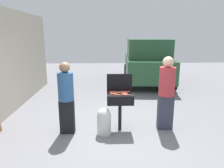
% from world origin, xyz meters
% --- Properties ---
extents(ground_plane, '(24.00, 24.00, 0.00)m').
position_xyz_m(ground_plane, '(0.00, 0.00, 0.00)').
color(ground_plane, slate).
extents(bbq_grill, '(0.60, 0.44, 0.89)m').
position_xyz_m(bbq_grill, '(0.22, 0.08, 0.75)').
color(bbq_grill, black).
rests_on(bbq_grill, ground).
extents(grill_lid_open, '(0.60, 0.05, 0.42)m').
position_xyz_m(grill_lid_open, '(0.22, 0.30, 1.10)').
color(grill_lid_open, black).
rests_on(grill_lid_open, bbq_grill).
extents(hot_dog_0, '(0.13, 0.03, 0.03)m').
position_xyz_m(hot_dog_0, '(0.32, 0.02, 0.90)').
color(hot_dog_0, '#B74C33').
rests_on(hot_dog_0, bbq_grill).
extents(hot_dog_1, '(0.13, 0.04, 0.03)m').
position_xyz_m(hot_dog_1, '(0.03, 0.13, 0.90)').
color(hot_dog_1, '#B74C33').
rests_on(hot_dog_1, bbq_grill).
extents(hot_dog_2, '(0.13, 0.03, 0.03)m').
position_xyz_m(hot_dog_2, '(0.35, -0.08, 0.90)').
color(hot_dog_2, '#B74C33').
rests_on(hot_dog_2, bbq_grill).
extents(hot_dog_3, '(0.13, 0.03, 0.03)m').
position_xyz_m(hot_dog_3, '(0.35, 0.16, 0.90)').
color(hot_dog_3, '#AD4228').
rests_on(hot_dog_3, bbq_grill).
extents(hot_dog_4, '(0.13, 0.04, 0.03)m').
position_xyz_m(hot_dog_4, '(0.06, 0.02, 0.90)').
color(hot_dog_4, '#AD4228').
rests_on(hot_dog_4, bbq_grill).
extents(hot_dog_5, '(0.13, 0.04, 0.03)m').
position_xyz_m(hot_dog_5, '(0.27, 0.21, 0.90)').
color(hot_dog_5, '#B74C33').
rests_on(hot_dog_5, bbq_grill).
extents(hot_dog_6, '(0.13, 0.03, 0.03)m').
position_xyz_m(hot_dog_6, '(0.31, -0.03, 0.90)').
color(hot_dog_6, '#C6593D').
rests_on(hot_dog_6, bbq_grill).
extents(hot_dog_7, '(0.13, 0.03, 0.03)m').
position_xyz_m(hot_dog_7, '(0.29, 0.07, 0.90)').
color(hot_dog_7, '#B74C33').
rests_on(hot_dog_7, bbq_grill).
extents(hot_dog_8, '(0.13, 0.04, 0.03)m').
position_xyz_m(hot_dog_8, '(0.15, -0.06, 0.90)').
color(hot_dog_8, '#C6593D').
rests_on(hot_dog_8, bbq_grill).
extents(hot_dog_9, '(0.13, 0.03, 0.03)m').
position_xyz_m(hot_dog_9, '(0.40, 0.20, 0.90)').
color(hot_dog_9, '#B74C33').
rests_on(hot_dog_9, bbq_grill).
extents(hot_dog_10, '(0.13, 0.03, 0.03)m').
position_xyz_m(hot_dog_10, '(0.04, 0.20, 0.90)').
color(hot_dog_10, '#C6593D').
rests_on(hot_dog_10, bbq_grill).
extents(hot_dog_11, '(0.13, 0.04, 0.03)m').
position_xyz_m(hot_dog_11, '(0.15, 0.11, 0.90)').
color(hot_dog_11, '#B74C33').
rests_on(hot_dog_11, bbq_grill).
extents(hot_dog_12, '(0.13, 0.03, 0.03)m').
position_xyz_m(hot_dog_12, '(0.05, -0.00, 0.90)').
color(hot_dog_12, '#B74C33').
rests_on(hot_dog_12, bbq_grill).
extents(hot_dog_13, '(0.13, 0.03, 0.03)m').
position_xyz_m(hot_dog_13, '(0.31, 0.12, 0.90)').
color(hot_dog_13, '#B74C33').
rests_on(hot_dog_13, bbq_grill).
extents(hot_dog_14, '(0.13, 0.04, 0.03)m').
position_xyz_m(hot_dog_14, '(0.17, 0.07, 0.90)').
color(hot_dog_14, '#B74C33').
rests_on(hot_dog_14, bbq_grill).
extents(hot_dog_15, '(0.13, 0.04, 0.03)m').
position_xyz_m(hot_dog_15, '(0.17, 0.18, 0.90)').
color(hot_dog_15, '#AD4228').
rests_on(hot_dog_15, bbq_grill).
extents(propane_tank, '(0.32, 0.32, 0.62)m').
position_xyz_m(propane_tank, '(-0.16, -0.14, 0.32)').
color(propane_tank, silver).
rests_on(propane_tank, ground).
extents(person_left, '(0.34, 0.34, 1.64)m').
position_xyz_m(person_left, '(-0.99, -0.04, 0.89)').
color(person_left, black).
rests_on(person_left, ground).
extents(person_right, '(0.36, 0.36, 1.73)m').
position_xyz_m(person_right, '(1.30, 0.10, 0.94)').
color(person_right, '#333847').
rests_on(person_right, ground).
extents(parked_minivan, '(2.32, 4.54, 2.02)m').
position_xyz_m(parked_minivan, '(1.84, 5.11, 1.03)').
color(parked_minivan, '#234C2D').
rests_on(parked_minivan, ground).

